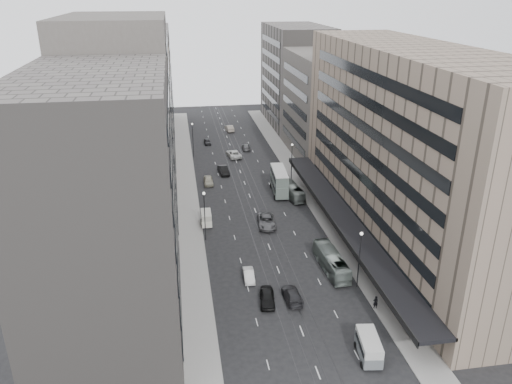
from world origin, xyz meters
TOP-DOWN VIEW (x-y plane):
  - ground at (0.00, 0.00)m, footprint 220.00×220.00m
  - sidewalk_right at (12.00, 37.50)m, footprint 4.00×125.00m
  - sidewalk_left at (-12.00, 37.50)m, footprint 4.00×125.00m
  - department_store at (21.45, 8.00)m, footprint 19.20×60.00m
  - building_right_mid at (21.50, 52.00)m, footprint 15.00×28.00m
  - building_right_far at (21.50, 82.00)m, footprint 15.00×32.00m
  - building_left_a at (-21.50, -8.00)m, footprint 15.00×28.00m
  - building_left_b at (-21.50, 19.00)m, footprint 15.00×26.00m
  - building_left_c at (-21.50, 46.00)m, footprint 15.00×28.00m
  - building_left_d at (-21.50, 79.00)m, footprint 15.00×38.00m
  - lamp_right_near at (9.70, -5.00)m, footprint 0.44×0.44m
  - lamp_right_far at (9.70, 35.00)m, footprint 0.44×0.44m
  - lamp_left_near at (-9.70, 12.00)m, footprint 0.44×0.44m
  - lamp_left_far at (-9.70, 55.00)m, footprint 0.44×0.44m
  - bus_near at (7.49, -0.23)m, footprint 2.80×10.31m
  - bus_far at (7.96, 27.32)m, footprint 3.42×9.79m
  - double_decker at (5.94, 29.31)m, footprint 3.25×9.06m
  - vw_microbus at (6.08, -18.56)m, footprint 2.76×5.13m
  - panel_van at (-9.20, 17.41)m, footprint 1.90×3.80m
  - sedan_0 at (-3.03, -6.72)m, footprint 2.48×4.94m
  - sedan_1 at (-4.55, -0.82)m, footprint 1.56×4.08m
  - sedan_2 at (0.92, 15.39)m, footprint 3.44×6.44m
  - sedan_3 at (0.30, -6.54)m, footprint 2.23×5.19m
  - sedan_4 at (-7.50, 36.40)m, footprint 1.92×4.72m
  - sedan_5 at (-3.79, 42.11)m, footprint 2.34×5.35m
  - sedan_6 at (-0.22, 53.27)m, footprint 3.55×6.38m
  - sedan_7 at (3.57, 58.86)m, footprint 2.18×4.89m
  - sedan_8 at (-5.71, 65.01)m, footprint 1.83×4.05m
  - sedan_9 at (1.33, 76.67)m, footprint 2.32×5.33m
  - pedestrian at (10.20, -10.25)m, footprint 0.68×0.47m

SIDE VIEW (x-z plane):
  - ground at x=0.00m, z-range 0.00..0.00m
  - sidewalk_right at x=12.00m, z-range 0.00..0.15m
  - sidewalk_left at x=-12.00m, z-range 0.00..0.15m
  - sedan_1 at x=-4.55m, z-range 0.00..1.33m
  - sedan_8 at x=-5.71m, z-range 0.00..1.35m
  - sedan_7 at x=3.57m, z-range 0.00..1.39m
  - sedan_3 at x=0.30m, z-range 0.00..1.49m
  - sedan_4 at x=-7.50m, z-range 0.00..1.61m
  - sedan_0 at x=-3.03m, z-range 0.00..1.62m
  - sedan_6 at x=-0.22m, z-range 0.00..1.69m
  - sedan_9 at x=1.33m, z-range 0.00..1.71m
  - sedan_5 at x=-3.79m, z-range 0.00..1.71m
  - sedan_2 at x=0.92m, z-range 0.00..1.72m
  - pedestrian at x=10.20m, z-range 0.15..1.93m
  - panel_van at x=-9.20m, z-range 0.12..2.50m
  - bus_far at x=7.96m, z-range 0.00..2.67m
  - bus_near at x=7.49m, z-range 0.00..2.85m
  - vw_microbus at x=6.08m, z-range 0.15..2.79m
  - double_decker at x=5.94m, z-range 0.19..5.06m
  - lamp_right_near at x=9.70m, z-range 1.04..9.36m
  - lamp_right_far at x=9.70m, z-range 1.04..9.36m
  - lamp_left_near at x=-9.70m, z-range 1.04..9.36m
  - lamp_left_far at x=-9.70m, z-range 1.04..9.36m
  - building_right_mid at x=21.50m, z-range 0.00..24.00m
  - building_left_c at x=-21.50m, z-range 0.00..25.00m
  - building_right_far at x=21.50m, z-range 0.00..28.00m
  - building_left_d at x=-21.50m, z-range 0.00..28.00m
  - department_store at x=21.45m, z-range -0.05..29.95m
  - building_left_a at x=-21.50m, z-range 0.00..30.00m
  - building_left_b at x=-21.50m, z-range 0.00..34.00m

